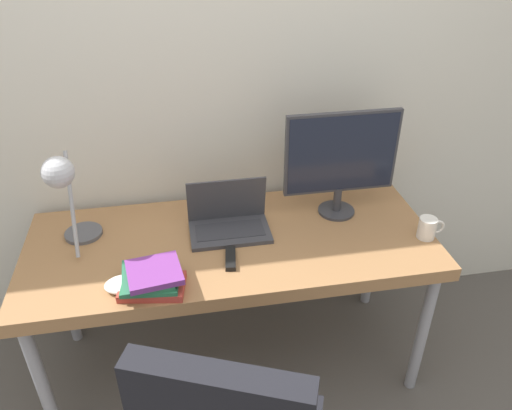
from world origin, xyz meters
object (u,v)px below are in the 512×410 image
(book_stack, at_px, (152,279))
(desk_lamp, at_px, (64,187))
(game_controller, at_px, (124,284))
(monitor, at_px, (341,158))
(mug, at_px, (428,228))
(laptop, at_px, (228,221))

(book_stack, bearing_deg, desk_lamp, 138.14)
(desk_lamp, distance_m, book_stack, 0.47)
(book_stack, relative_size, game_controller, 1.79)
(monitor, relative_size, desk_lamp, 1.09)
(mug, bearing_deg, monitor, 140.36)
(book_stack, bearing_deg, mug, 6.13)
(book_stack, bearing_deg, laptop, 44.90)
(laptop, distance_m, game_controller, 0.52)
(laptop, relative_size, mug, 2.90)
(mug, bearing_deg, laptop, 166.22)
(desk_lamp, height_order, game_controller, desk_lamp)
(desk_lamp, xyz_separation_m, game_controller, (0.19, -0.24, -0.29))
(laptop, relative_size, book_stack, 1.33)
(book_stack, bearing_deg, game_controller, 170.19)
(monitor, distance_m, book_stack, 0.94)
(monitor, xyz_separation_m, mug, (0.31, -0.26, -0.23))
(desk_lamp, relative_size, book_stack, 1.78)
(desk_lamp, height_order, mug, desk_lamp)
(laptop, distance_m, book_stack, 0.46)
(monitor, distance_m, desk_lamp, 1.12)
(monitor, bearing_deg, game_controller, -158.58)
(laptop, bearing_deg, mug, -13.78)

